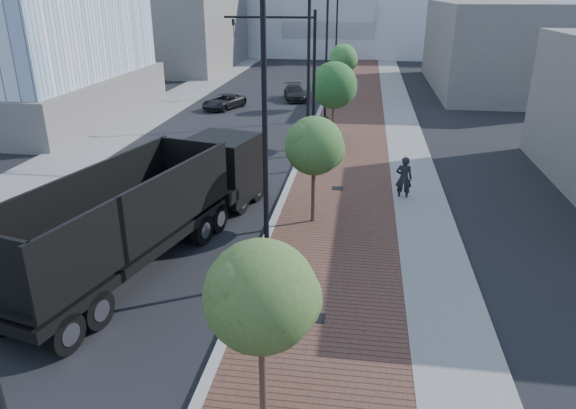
# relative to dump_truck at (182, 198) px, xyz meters

# --- Properties ---
(sidewalk) EXTENTS (7.00, 140.00, 0.12)m
(sidewalk) POSITION_rel_dump_truck_xyz_m (6.80, 26.77, -1.46)
(sidewalk) COLOR #4C2D23
(sidewalk) RESTS_ON ground
(concrete_strip) EXTENTS (2.40, 140.00, 0.13)m
(concrete_strip) POSITION_rel_dump_truck_xyz_m (9.50, 26.77, -1.45)
(concrete_strip) COLOR slate
(concrete_strip) RESTS_ON ground
(curb) EXTENTS (0.30, 140.00, 0.14)m
(curb) POSITION_rel_dump_truck_xyz_m (3.30, 26.77, -1.45)
(curb) COLOR gray
(curb) RESTS_ON ground
(west_sidewalk) EXTENTS (4.00, 140.00, 0.12)m
(west_sidewalk) POSITION_rel_dump_truck_xyz_m (-9.70, 26.77, -1.46)
(west_sidewalk) COLOR slate
(west_sidewalk) RESTS_ON ground
(dump_truck) EXTENTS (5.75, 13.80, 3.61)m
(dump_truck) POSITION_rel_dump_truck_xyz_m (0.00, 0.00, 0.00)
(dump_truck) COLOR black
(dump_truck) RESTS_ON ground
(white_sedan) EXTENTS (2.04, 4.20, 1.33)m
(white_sedan) POSITION_rel_dump_truck_xyz_m (-2.08, 5.29, -0.86)
(white_sedan) COLOR white
(white_sedan) RESTS_ON ground
(dark_car_mid) EXTENTS (3.35, 4.58, 1.16)m
(dark_car_mid) POSITION_rel_dump_truck_xyz_m (-4.53, 23.62, -0.94)
(dark_car_mid) COLOR black
(dark_car_mid) RESTS_ON ground
(dark_car_far) EXTENTS (2.65, 4.57, 1.25)m
(dark_car_far) POSITION_rel_dump_truck_xyz_m (0.68, 28.21, -0.90)
(dark_car_far) COLOR black
(dark_car_far) RESTS_ON ground
(pedestrian) EXTENTS (0.79, 0.56, 2.04)m
(pedestrian) POSITION_rel_dump_truck_xyz_m (8.71, 5.08, -0.50)
(pedestrian) COLOR black
(pedestrian) RESTS_ON ground
(streetlight_1) EXTENTS (1.44, 0.56, 9.21)m
(streetlight_1) POSITION_rel_dump_truck_xyz_m (3.79, -3.23, 2.82)
(streetlight_1) COLOR black
(streetlight_1) RESTS_ON ground
(streetlight_2) EXTENTS (1.72, 0.56, 9.28)m
(streetlight_2) POSITION_rel_dump_truck_xyz_m (3.90, 8.77, 3.30)
(streetlight_2) COLOR black
(streetlight_2) RESTS_ON ground
(streetlight_3) EXTENTS (1.44, 0.56, 9.21)m
(streetlight_3) POSITION_rel_dump_truck_xyz_m (3.79, 20.77, 2.82)
(streetlight_3) COLOR black
(streetlight_3) RESTS_ON ground
(streetlight_4) EXTENTS (1.72, 0.56, 9.28)m
(streetlight_4) POSITION_rel_dump_truck_xyz_m (3.90, 32.77, 3.30)
(streetlight_4) COLOR black
(streetlight_4) RESTS_ON ground
(traffic_mast) EXTENTS (5.09, 0.20, 8.00)m
(traffic_mast) POSITION_rel_dump_truck_xyz_m (3.00, 11.77, 3.46)
(traffic_mast) COLOR black
(traffic_mast) RESTS_ON ground
(tree_0) EXTENTS (2.40, 2.35, 4.42)m
(tree_0) POSITION_rel_dump_truck_xyz_m (4.94, -9.20, 1.71)
(tree_0) COLOR #382619
(tree_0) RESTS_ON ground
(tree_1) EXTENTS (2.37, 2.32, 4.47)m
(tree_1) POSITION_rel_dump_truck_xyz_m (4.94, 1.80, 1.78)
(tree_1) COLOR #382619
(tree_1) RESTS_ON ground
(tree_2) EXTENTS (2.77, 2.77, 5.10)m
(tree_2) POSITION_rel_dump_truck_xyz_m (4.94, 13.80, 2.18)
(tree_2) COLOR #382619
(tree_2) RESTS_ON ground
(tree_3) EXTENTS (2.25, 2.18, 5.04)m
(tree_3) POSITION_rel_dump_truck_xyz_m (4.94, 25.80, 2.41)
(tree_3) COLOR #382619
(tree_3) RESTS_ON ground
(tower_podium) EXTENTS (19.00, 19.00, 3.00)m
(tower_podium) POSITION_rel_dump_truck_xyz_m (-20.70, 18.77, -0.02)
(tower_podium) COLOR #635E59
(tower_podium) RESTS_ON ground
(convention_center) EXTENTS (50.00, 30.00, 50.00)m
(convention_center) POSITION_rel_dump_truck_xyz_m (1.30, 71.77, 4.48)
(convention_center) COLOR #B0B5BB
(convention_center) RESTS_ON ground
(commercial_block_nw) EXTENTS (14.00, 20.00, 10.00)m
(commercial_block_nw) POSITION_rel_dump_truck_xyz_m (-16.70, 46.77, 3.48)
(commercial_block_nw) COLOR #65605B
(commercial_block_nw) RESTS_ON ground
(commercial_block_ne) EXTENTS (12.00, 22.00, 8.00)m
(commercial_block_ne) POSITION_rel_dump_truck_xyz_m (19.30, 36.77, 2.48)
(commercial_block_ne) COLOR #605B56
(commercial_block_ne) RESTS_ON ground
(utility_cover_1) EXTENTS (0.50, 0.50, 0.02)m
(utility_cover_1) POSITION_rel_dump_truck_xyz_m (5.70, -5.23, -1.39)
(utility_cover_1) COLOR black
(utility_cover_1) RESTS_ON sidewalk
(utility_cover_2) EXTENTS (0.50, 0.50, 0.02)m
(utility_cover_2) POSITION_rel_dump_truck_xyz_m (5.70, 5.77, -1.39)
(utility_cover_2) COLOR black
(utility_cover_2) RESTS_ON sidewalk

